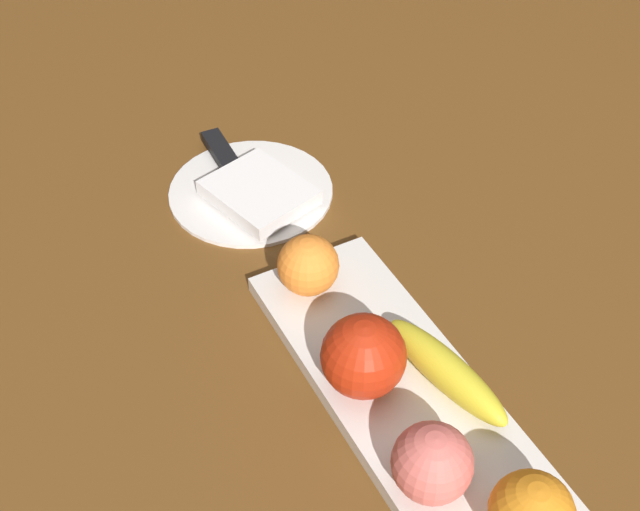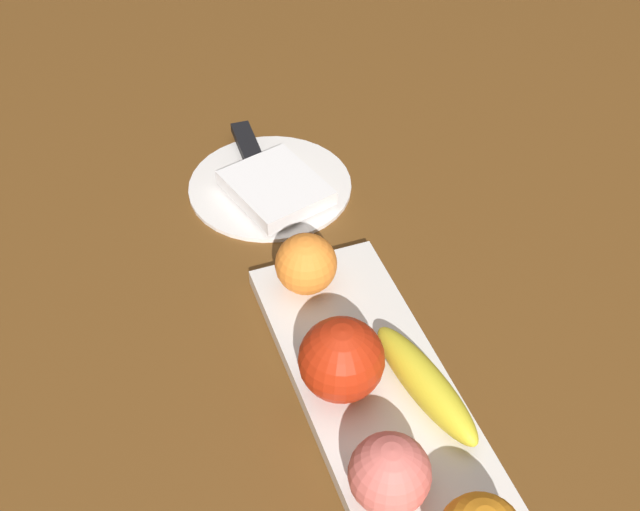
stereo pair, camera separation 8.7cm
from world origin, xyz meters
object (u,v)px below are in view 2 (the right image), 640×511
object	(u,v)px
dinner_plate	(270,184)
knife	(251,153)
orange_near_banana	(306,264)
fruit_tray	(386,412)
banana	(425,383)
folded_napkin	(276,188)
peach	(390,474)
apple	(341,360)

from	to	relation	value
dinner_plate	knife	world-z (taller)	knife
orange_near_banana	dinner_plate	world-z (taller)	orange_near_banana
fruit_tray	knife	bearing A→B (deg)	-178.99
knife	banana	bearing A→B (deg)	8.59
orange_near_banana	folded_napkin	distance (m)	0.17
peach	knife	bearing A→B (deg)	176.80
fruit_tray	apple	world-z (taller)	apple
fruit_tray	dinner_plate	bearing A→B (deg)	-180.00
dinner_plate	peach	bearing A→B (deg)	-4.55
fruit_tray	orange_near_banana	world-z (taller)	orange_near_banana
peach	knife	distance (m)	0.51
peach	dinner_plate	size ratio (longest dim) A/B	0.35
peach	orange_near_banana	bearing A→B (deg)	176.26
fruit_tray	dinner_plate	distance (m)	0.36
apple	peach	world-z (taller)	apple
orange_near_banana	peach	size ratio (longest dim) A/B	0.93
apple	dinner_plate	size ratio (longest dim) A/B	0.40
orange_near_banana	knife	bearing A→B (deg)	177.36
dinner_plate	folded_napkin	distance (m)	0.03
fruit_tray	dinner_plate	world-z (taller)	fruit_tray
dinner_plate	fruit_tray	bearing A→B (deg)	0.00
apple	banana	world-z (taller)	apple
orange_near_banana	dinner_plate	distance (m)	0.20
banana	folded_napkin	world-z (taller)	banana
fruit_tray	banana	bearing A→B (deg)	89.89
folded_napkin	knife	size ratio (longest dim) A/B	0.65
fruit_tray	apple	bearing A→B (deg)	-138.42
apple	fruit_tray	bearing A→B (deg)	41.58
knife	apple	bearing A→B (deg)	-1.21
fruit_tray	banana	size ratio (longest dim) A/B	2.77
folded_napkin	dinner_plate	bearing A→B (deg)	-180.00
orange_near_banana	dinner_plate	xyz separation A→B (m)	(-0.19, 0.02, -0.05)
fruit_tray	peach	distance (m)	0.10
apple	banana	distance (m)	0.08
folded_napkin	banana	bearing A→B (deg)	6.40
peach	knife	world-z (taller)	peach
dinner_plate	apple	bearing A→B (deg)	-5.56
orange_near_banana	folded_napkin	world-z (taller)	orange_near_banana
apple	orange_near_banana	distance (m)	0.14
apple	peach	size ratio (longest dim) A/B	1.15
fruit_tray	orange_near_banana	bearing A→B (deg)	-173.74
peach	fruit_tray	bearing A→B (deg)	157.26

